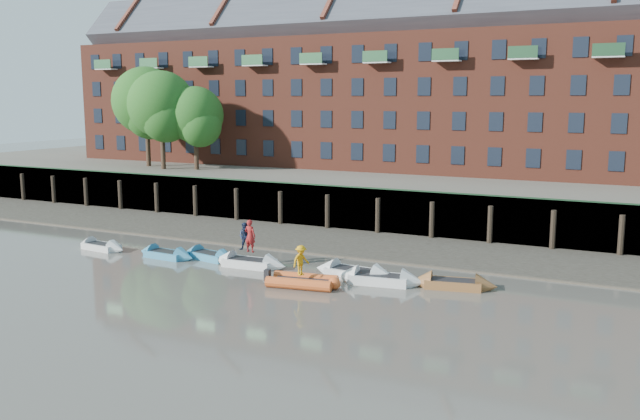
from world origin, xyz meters
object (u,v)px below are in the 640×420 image
Objects in this scene: rowboat_0 at (101,247)px; rowboat_3 at (249,263)px; rowboat_1 at (166,254)px; rib_tender at (305,281)px; person_rib_crew at (301,260)px; rowboat_4 at (355,273)px; rowboat_5 at (379,279)px; rowboat_6 at (453,284)px; person_rower_a at (250,236)px; rowboat_2 at (209,256)px; person_rower_b at (245,237)px.

rowboat_3 is at bearing 7.57° from rowboat_0.
rowboat_0 is 0.97× the size of rowboat_1.
rowboat_0 is 1.05× the size of rib_tender.
rowboat_3 is at bearing 83.42° from person_rib_crew.
rowboat_4 is 1.71m from rowboat_5.
person_rib_crew is at bearing -167.27° from rowboat_6.
rowboat_1 is 6.11m from person_rower_a.
rowboat_2 is (7.82, 0.87, 0.01)m from rowboat_0.
rowboat_4 is at bearing 7.15° from rowboat_1.
rowboat_0 is 19.04m from rowboat_5.
rowboat_0 is at bearing 171.65° from rowboat_6.
person_rower_b is (-6.78, -0.30, 1.48)m from rowboat_4.
person_rower_a is 1.20× the size of person_rib_crew.
rowboat_0 is 17.43m from rowboat_4.
rowboat_0 is at bearing 172.53° from rowboat_5.
rowboat_3 is 1.21× the size of rib_tender.
rowboat_6 is 2.43× the size of person_rower_a.
person_rower_b reaches higher than rowboat_6.
person_rower_b is at bearing -25.17° from person_rower_a.
rib_tender is at bearing -115.45° from rowboat_4.
person_rower_a is (-11.65, -0.88, 1.62)m from rowboat_6.
person_rower_b reaches higher than rowboat_4.
person_rower_b is at bearing 8.52° from rowboat_0.
rowboat_2 is at bearing 151.69° from rib_tender.
rowboat_3 is 0.94× the size of rowboat_4.
person_rib_crew is (4.97, -2.55, -0.32)m from person_rower_b.
rowboat_0 is at bearing 103.32° from person_rib_crew.
rowboat_2 is 14.93m from rowboat_6.
rowboat_3 is 5.32m from rib_tender.
rowboat_1 is 0.84× the size of rowboat_4.
rowboat_3 is 8.05m from rowboat_5.
person_rib_crew is (-3.43, -2.32, 1.16)m from rowboat_5.
person_rower_b is (-8.40, 0.22, 1.48)m from rowboat_5.
rowboat_5 is (13.82, 0.27, 0.03)m from rowboat_1.
person_rib_crew reaches higher than rowboat_1.
person_rower_a is 1.15× the size of person_rower_b.
rib_tender is (-3.25, -2.22, 0.04)m from rowboat_5.
rib_tender is at bearing -28.47° from rowboat_3.
rib_tender is at bearing -7.05° from rowboat_1.
person_rower_a is 5.08m from person_rib_crew.
rowboat_0 is 0.95× the size of rowboat_2.
rib_tender is (4.80, -2.28, 0.05)m from rowboat_3.
person_rib_crew is (7.78, -2.89, 1.19)m from rowboat_2.
rowboat_5 is 4.30m from person_rib_crew.
rowboat_4 is (12.20, 0.80, 0.04)m from rowboat_1.
rowboat_3 is 1.54m from person_rower_b.
rowboat_0 is at bearing 164.07° from rib_tender.
rowboat_4 reaches higher than rowboat_3.
rowboat_3 is 1.62m from person_rower_a.
person_rower_b is (-5.16, 2.45, 1.44)m from rib_tender.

